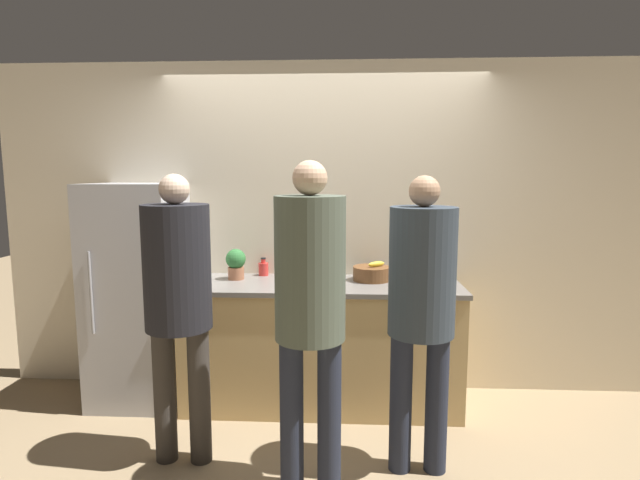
{
  "coord_description": "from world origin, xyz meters",
  "views": [
    {
      "loc": [
        0.18,
        -3.24,
        1.74
      ],
      "look_at": [
        0.0,
        0.15,
        1.29
      ],
      "focal_mm": 28.0,
      "sensor_mm": 36.0,
      "label": 1
    }
  ],
  "objects_px": {
    "person_right": "(422,296)",
    "bottle_red": "(263,268)",
    "fruit_bowl": "(372,273)",
    "potted_plant": "(236,263)",
    "person_left": "(178,290)",
    "person_center": "(310,296)",
    "refrigerator": "(139,293)",
    "bottle_green": "(320,269)",
    "cup_blue": "(419,277)",
    "utensil_crock": "(310,270)"
  },
  "relations": [
    {
      "from": "bottle_red",
      "to": "person_left",
      "type": "bearing_deg",
      "value": -107.07
    },
    {
      "from": "fruit_bowl",
      "to": "potted_plant",
      "type": "xyz_separation_m",
      "value": [
        -1.04,
        -0.01,
        0.07
      ]
    },
    {
      "from": "person_center",
      "to": "potted_plant",
      "type": "xyz_separation_m",
      "value": [
        -0.65,
        1.15,
        -0.04
      ]
    },
    {
      "from": "utensil_crock",
      "to": "person_center",
      "type": "bearing_deg",
      "value": -85.91
    },
    {
      "from": "person_left",
      "to": "fruit_bowl",
      "type": "distance_m",
      "value": 1.49
    },
    {
      "from": "refrigerator",
      "to": "bottle_green",
      "type": "relative_size",
      "value": 11.18
    },
    {
      "from": "refrigerator",
      "to": "bottle_red",
      "type": "xyz_separation_m",
      "value": [
        0.92,
        0.24,
        0.16
      ]
    },
    {
      "from": "fruit_bowl",
      "to": "potted_plant",
      "type": "distance_m",
      "value": 1.04
    },
    {
      "from": "person_right",
      "to": "bottle_red",
      "type": "distance_m",
      "value": 1.54
    },
    {
      "from": "fruit_bowl",
      "to": "person_left",
      "type": "bearing_deg",
      "value": -142.05
    },
    {
      "from": "person_left",
      "to": "person_center",
      "type": "distance_m",
      "value": 0.83
    },
    {
      "from": "person_left",
      "to": "person_center",
      "type": "height_order",
      "value": "person_center"
    },
    {
      "from": "person_left",
      "to": "potted_plant",
      "type": "xyz_separation_m",
      "value": [
        0.14,
        0.91,
        0.0
      ]
    },
    {
      "from": "person_center",
      "to": "bottle_red",
      "type": "bearing_deg",
      "value": 109.61
    },
    {
      "from": "cup_blue",
      "to": "person_center",
      "type": "bearing_deg",
      "value": -123.54
    },
    {
      "from": "person_left",
      "to": "potted_plant",
      "type": "distance_m",
      "value": 0.92
    },
    {
      "from": "person_left",
      "to": "person_center",
      "type": "bearing_deg",
      "value": -17.36
    },
    {
      "from": "utensil_crock",
      "to": "bottle_green",
      "type": "xyz_separation_m",
      "value": [
        0.07,
        0.11,
        -0.02
      ]
    },
    {
      "from": "potted_plant",
      "to": "bottle_green",
      "type": "bearing_deg",
      "value": 10.92
    },
    {
      "from": "potted_plant",
      "to": "refrigerator",
      "type": "bearing_deg",
      "value": -173.7
    },
    {
      "from": "fruit_bowl",
      "to": "potted_plant",
      "type": "height_order",
      "value": "potted_plant"
    },
    {
      "from": "refrigerator",
      "to": "person_right",
      "type": "relative_size",
      "value": 0.96
    },
    {
      "from": "person_center",
      "to": "refrigerator",
      "type": "bearing_deg",
      "value": 142.31
    },
    {
      "from": "fruit_bowl",
      "to": "utensil_crock",
      "type": "height_order",
      "value": "utensil_crock"
    },
    {
      "from": "utensil_crock",
      "to": "bottle_red",
      "type": "relative_size",
      "value": 2.23
    },
    {
      "from": "person_left",
      "to": "person_right",
      "type": "relative_size",
      "value": 1.0
    },
    {
      "from": "person_right",
      "to": "fruit_bowl",
      "type": "height_order",
      "value": "person_right"
    },
    {
      "from": "bottle_green",
      "to": "cup_blue",
      "type": "bearing_deg",
      "value": -12.7
    },
    {
      "from": "refrigerator",
      "to": "potted_plant",
      "type": "height_order",
      "value": "refrigerator"
    },
    {
      "from": "person_center",
      "to": "person_left",
      "type": "bearing_deg",
      "value": 162.64
    },
    {
      "from": "bottle_green",
      "to": "cup_blue",
      "type": "distance_m",
      "value": 0.77
    },
    {
      "from": "person_right",
      "to": "bottle_red",
      "type": "height_order",
      "value": "person_right"
    },
    {
      "from": "fruit_bowl",
      "to": "person_center",
      "type": "bearing_deg",
      "value": -108.22
    },
    {
      "from": "bottle_red",
      "to": "bottle_green",
      "type": "relative_size",
      "value": 0.96
    },
    {
      "from": "person_center",
      "to": "cup_blue",
      "type": "bearing_deg",
      "value": 56.46
    },
    {
      "from": "refrigerator",
      "to": "person_center",
      "type": "relative_size",
      "value": 0.92
    },
    {
      "from": "fruit_bowl",
      "to": "potted_plant",
      "type": "relative_size",
      "value": 1.2
    },
    {
      "from": "bottle_green",
      "to": "utensil_crock",
      "type": "bearing_deg",
      "value": -120.33
    },
    {
      "from": "potted_plant",
      "to": "person_center",
      "type": "bearing_deg",
      "value": -60.52
    },
    {
      "from": "fruit_bowl",
      "to": "bottle_red",
      "type": "distance_m",
      "value": 0.86
    },
    {
      "from": "refrigerator",
      "to": "bottle_green",
      "type": "distance_m",
      "value": 1.4
    },
    {
      "from": "person_right",
      "to": "potted_plant",
      "type": "height_order",
      "value": "person_right"
    },
    {
      "from": "utensil_crock",
      "to": "cup_blue",
      "type": "height_order",
      "value": "utensil_crock"
    },
    {
      "from": "utensil_crock",
      "to": "bottle_red",
      "type": "distance_m",
      "value": 0.41
    },
    {
      "from": "bottle_red",
      "to": "cup_blue",
      "type": "bearing_deg",
      "value": -9.63
    },
    {
      "from": "bottle_red",
      "to": "cup_blue",
      "type": "height_order",
      "value": "bottle_red"
    },
    {
      "from": "bottle_red",
      "to": "potted_plant",
      "type": "distance_m",
      "value": 0.25
    },
    {
      "from": "refrigerator",
      "to": "person_right",
      "type": "bearing_deg",
      "value": -23.04
    },
    {
      "from": "cup_blue",
      "to": "bottle_green",
      "type": "bearing_deg",
      "value": 167.3
    },
    {
      "from": "person_center",
      "to": "person_right",
      "type": "relative_size",
      "value": 1.04
    }
  ]
}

